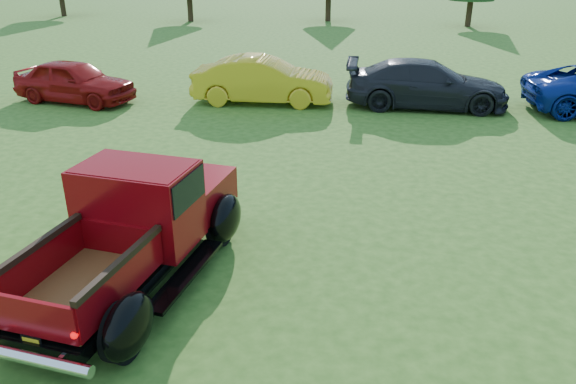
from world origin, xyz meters
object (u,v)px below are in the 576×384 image
object	(u,v)px
pickup_truck	(141,222)
show_car_red	(74,81)
show_car_yellow	(263,80)
show_car_grey	(426,84)

from	to	relation	value
pickup_truck	show_car_red	xyz separation A→B (m)	(-6.66, 9.29, -0.17)
show_car_red	show_car_yellow	bearing A→B (deg)	-71.20
show_car_red	show_car_grey	bearing A→B (deg)	-73.27
pickup_truck	show_car_red	distance (m)	11.43
show_car_yellow	show_car_grey	xyz separation A→B (m)	(5.17, 0.53, -0.01)
show_car_red	show_car_grey	distance (m)	11.33
pickup_truck	show_car_yellow	size ratio (longest dim) A/B	1.11
show_car_yellow	show_car_grey	distance (m)	5.19
pickup_truck	show_car_grey	world-z (taller)	pickup_truck
show_car_yellow	pickup_truck	bearing A→B (deg)	178.41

